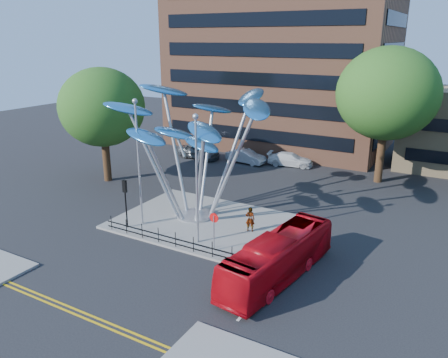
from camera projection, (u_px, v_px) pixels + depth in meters
The scene contains 18 objects.
ground at pixel (164, 262), 25.94m from camera, with size 120.00×120.00×0.00m, color black.
traffic_island at pixel (203, 222), 31.35m from camera, with size 12.00×9.00×0.15m, color slate.
double_yellow_near at pixel (88, 314), 20.97m from camera, with size 40.00×0.12×0.01m, color gold.
double_yellow_far at pixel (83, 318), 20.72m from camera, with size 40.00×0.12×0.01m, color gold.
brick_tower at pixel (284, 17), 50.62m from camera, with size 25.00×15.00×30.00m, color brown.
tree_right at pixel (387, 94), 37.91m from camera, with size 8.80×8.80×12.11m.
tree_left at pixel (102, 107), 38.69m from camera, with size 7.60×7.60×10.32m.
leaf_sculpture at pixel (194, 125), 30.32m from camera, with size 12.72×9.54×9.51m.
street_lamp_left at pixel (138, 152), 29.30m from camera, with size 0.36×0.36×8.80m.
street_lamp_right at pixel (197, 168), 26.62m from camera, with size 0.36×0.36×8.30m.
traffic_light_island at pixel (125, 194), 29.55m from camera, with size 0.28×0.18×3.42m.
no_entry_sign_island at pixel (214, 225), 26.52m from camera, with size 0.60×0.10×2.45m.
pedestrian_railing_front at pixel (167, 239), 27.64m from camera, with size 10.00×0.06×1.00m.
red_bus at pixel (278, 257), 23.81m from camera, with size 2.12×9.06×2.52m, color #B30812.
pedestrian at pixel (250, 219), 29.42m from camera, with size 0.63×0.42×1.74m, color gray.
parked_car_left at pixel (199, 151), 47.89m from camera, with size 1.95×4.84×1.65m, color #43474B.
parked_car_mid at pixel (246, 156), 46.22m from camera, with size 1.53×4.37×1.44m, color #B1B4B9.
parked_car_right at pixel (290, 159), 45.22m from camera, with size 1.90×4.69×1.36m, color silver.
Camera 1 is at (14.56, -18.37, 12.66)m, focal length 35.00 mm.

